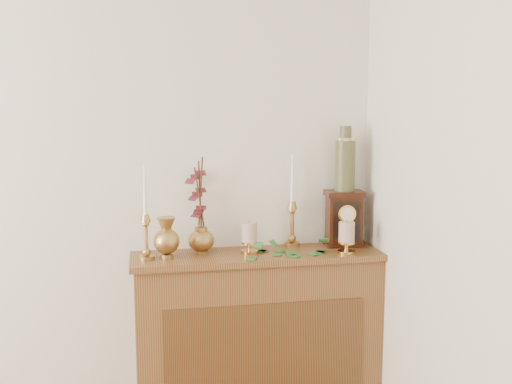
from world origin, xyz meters
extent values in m
cube|color=brown|center=(1.40, 2.10, 0.45)|extent=(1.20, 0.30, 0.90)
cube|color=brown|center=(1.40, 1.95, 0.41)|extent=(0.96, 0.01, 0.63)
cube|color=brown|center=(1.40, 2.10, 0.92)|extent=(1.24, 0.34, 0.03)
cylinder|color=tan|center=(0.86, 2.07, 0.94)|extent=(0.07, 0.07, 0.02)
sphere|color=tan|center=(0.86, 2.07, 0.97)|extent=(0.04, 0.04, 0.04)
cylinder|color=tan|center=(0.86, 2.07, 1.03)|extent=(0.02, 0.02, 0.13)
sphere|color=tan|center=(0.86, 2.07, 1.10)|extent=(0.03, 0.03, 0.03)
cone|color=tan|center=(0.86, 2.07, 1.13)|extent=(0.05, 0.05, 0.04)
cone|color=white|center=(0.86, 2.07, 1.26)|extent=(0.02, 0.02, 0.23)
cylinder|color=tan|center=(1.59, 2.20, 0.94)|extent=(0.08, 0.08, 0.02)
sphere|color=tan|center=(1.59, 2.20, 0.97)|extent=(0.04, 0.04, 0.04)
cylinder|color=tan|center=(1.59, 2.20, 1.04)|extent=(0.02, 0.02, 0.14)
sphere|color=tan|center=(1.59, 2.20, 1.11)|extent=(0.04, 0.04, 0.04)
cone|color=tan|center=(1.59, 2.20, 1.14)|extent=(0.05, 0.05, 0.04)
cone|color=white|center=(1.59, 2.20, 1.28)|extent=(0.02, 0.02, 0.25)
cylinder|color=tan|center=(0.95, 2.07, 0.94)|extent=(0.06, 0.06, 0.02)
sphere|color=tan|center=(0.95, 2.07, 1.01)|extent=(0.12, 0.12, 0.12)
cone|color=tan|center=(0.95, 2.07, 1.10)|extent=(0.09, 0.09, 0.06)
cylinder|color=tan|center=(1.13, 2.16, 0.93)|extent=(0.05, 0.05, 0.01)
ellipsoid|color=tan|center=(1.13, 2.16, 0.99)|extent=(0.13, 0.13, 0.11)
cylinder|color=tan|center=(1.13, 2.16, 1.04)|extent=(0.06, 0.06, 0.02)
cylinder|color=#472819|center=(1.12, 2.16, 1.20)|extent=(0.06, 0.07, 0.31)
cylinder|color=#472819|center=(1.12, 2.17, 1.21)|extent=(0.02, 0.07, 0.34)
cylinder|color=#472819|center=(1.13, 2.17, 1.23)|extent=(0.02, 0.12, 0.35)
cylinder|color=gold|center=(1.35, 2.09, 0.94)|extent=(0.08, 0.08, 0.01)
cylinder|color=gold|center=(1.35, 2.09, 0.96)|extent=(0.02, 0.02, 0.04)
cylinder|color=gold|center=(1.35, 2.09, 0.98)|extent=(0.08, 0.08, 0.01)
cylinder|color=beige|center=(1.35, 2.09, 1.04)|extent=(0.07, 0.07, 0.09)
cylinder|color=#472819|center=(1.35, 2.09, 1.09)|extent=(0.00, 0.00, 0.01)
cylinder|color=gold|center=(1.81, 2.00, 0.94)|extent=(0.09, 0.09, 0.02)
cylinder|color=gold|center=(1.81, 2.00, 0.96)|extent=(0.02, 0.02, 0.04)
cylinder|color=gold|center=(1.81, 2.00, 0.99)|extent=(0.08, 0.08, 0.01)
cylinder|color=beige|center=(1.81, 2.00, 1.04)|extent=(0.08, 0.08, 0.10)
cylinder|color=#472819|center=(1.81, 2.00, 1.09)|extent=(0.00, 0.00, 0.01)
cube|color=#2A6827|center=(1.69, 2.05, 0.93)|extent=(0.06, 0.06, 0.00)
cube|color=#2A6827|center=(1.36, 2.09, 0.93)|extent=(0.05, 0.05, 0.00)
cube|color=#2A6827|center=(1.75, 2.10, 0.93)|extent=(0.06, 0.05, 0.00)
cube|color=#2A6827|center=(1.56, 2.02, 0.93)|extent=(0.06, 0.06, 0.00)
cube|color=#2A6827|center=(1.60, 1.96, 0.93)|extent=(0.05, 0.06, 0.00)
cube|color=#2A6827|center=(1.46, 2.00, 0.93)|extent=(0.06, 0.06, 0.00)
cube|color=#2A6827|center=(1.42, 2.11, 0.93)|extent=(0.06, 0.06, 0.00)
cube|color=#2A6827|center=(1.35, 2.07, 0.93)|extent=(0.06, 0.06, 0.00)
cube|color=#2A6827|center=(1.67, 2.00, 0.93)|extent=(0.06, 0.06, 0.00)
cube|color=#2A6827|center=(1.53, 1.98, 0.93)|extent=(0.06, 0.05, 0.00)
cube|color=#2A6827|center=(1.74, 2.02, 0.93)|extent=(0.06, 0.06, 0.00)
cube|color=#2A6827|center=(1.39, 2.05, 0.98)|extent=(0.05, 0.04, 0.03)
cube|color=#2A6827|center=(1.45, 1.99, 1.00)|extent=(0.04, 0.05, 0.03)
cube|color=#2A6827|center=(1.71, 2.04, 0.99)|extent=(0.05, 0.05, 0.03)
cube|color=black|center=(1.86, 2.16, 0.94)|extent=(0.20, 0.15, 0.02)
cube|color=black|center=(1.86, 2.16, 1.06)|extent=(0.18, 0.13, 0.25)
cube|color=black|center=(1.86, 2.16, 1.20)|extent=(0.20, 0.15, 0.03)
cube|color=black|center=(1.85, 2.11, 1.07)|extent=(0.13, 0.02, 0.20)
cylinder|color=gold|center=(1.85, 2.10, 1.11)|extent=(0.09, 0.02, 0.09)
cylinder|color=silver|center=(1.85, 2.10, 1.11)|extent=(0.07, 0.01, 0.07)
sphere|color=gold|center=(1.85, 2.11, 1.00)|extent=(0.03, 0.03, 0.03)
cylinder|color=#1C3829|center=(1.86, 2.16, 1.34)|extent=(0.10, 0.10, 0.25)
cylinder|color=#1C3829|center=(1.86, 2.16, 1.50)|extent=(0.06, 0.06, 0.08)
cylinder|color=#D4BF7A|center=(1.86, 2.16, 1.47)|extent=(0.07, 0.07, 0.02)
camera|label=1|loc=(0.85, -0.70, 1.65)|focal=42.00mm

